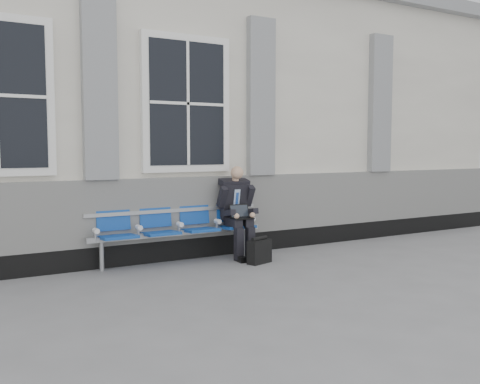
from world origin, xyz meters
TOP-DOWN VIEW (x-y plane):
  - ground at (0.00, 0.00)m, footprint 70.00×70.00m
  - station_building at (-0.02, 3.47)m, footprint 14.40×4.40m
  - bench at (0.14, 1.32)m, footprint 2.60×0.47m
  - businessman at (1.03, 1.19)m, footprint 0.54×0.73m
  - briefcase at (1.10, 0.67)m, footprint 0.40×0.26m

SIDE VIEW (x-z plane):
  - ground at x=0.00m, z-range 0.00..0.00m
  - briefcase at x=1.10m, z-range -0.02..0.37m
  - bench at x=0.14m, z-range 0.10..1.01m
  - businessman at x=1.03m, z-range 0.06..1.42m
  - station_building at x=-0.02m, z-range -0.02..4.47m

